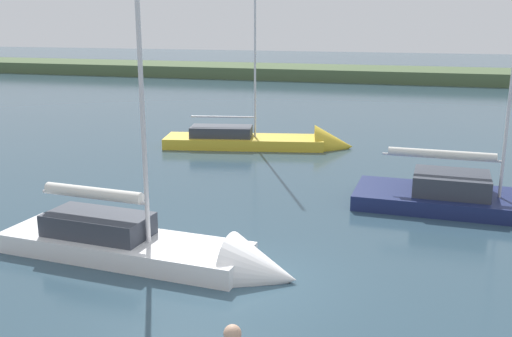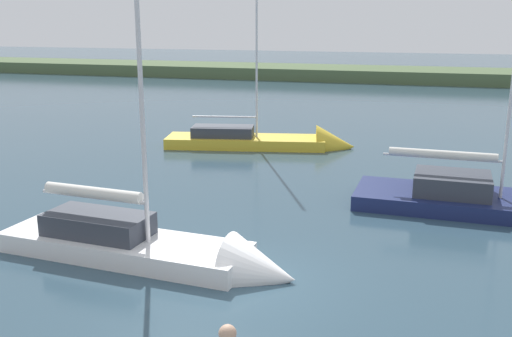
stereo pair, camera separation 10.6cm
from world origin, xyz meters
TOP-DOWN VIEW (x-y plane):
  - ground_plane at (0.00, 0.00)m, footprint 200.00×200.00m
  - far_shoreline at (0.00, -49.27)m, footprint 180.00×8.00m
  - sailboat_far_right at (2.63, -0.58)m, footprint 8.29×2.52m
  - sailboat_behind_pier at (3.36, -14.92)m, footprint 9.39×3.82m

SIDE VIEW (x-z plane):
  - ground_plane at x=0.00m, z-range 0.00..0.00m
  - far_shoreline at x=0.00m, z-range -1.20..1.20m
  - sailboat_behind_pier at x=3.36m, z-range -5.45..5.83m
  - sailboat_far_right at x=2.63m, z-range -4.53..4.98m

